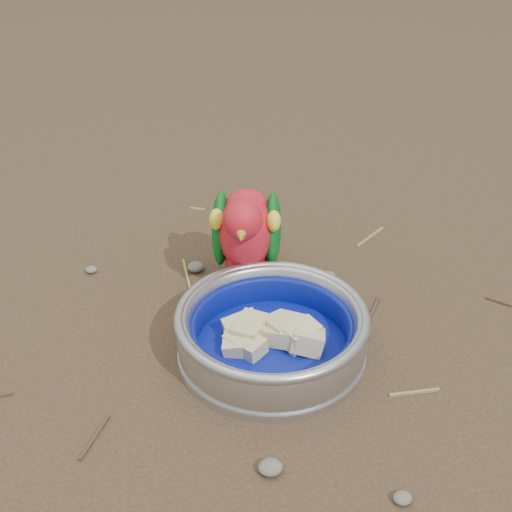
{
  "coord_description": "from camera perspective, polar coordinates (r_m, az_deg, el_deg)",
  "views": [
    {
      "loc": [
        0.0,
        -0.62,
        0.57
      ],
      "look_at": [
        0.1,
        0.14,
        0.08
      ],
      "focal_mm": 55.0,
      "sensor_mm": 36.0,
      "label": 1
    }
  ],
  "objects": [
    {
      "name": "lory_parrot",
      "position": [
        0.96,
        -0.75,
        1.12
      ],
      "size": [
        0.12,
        0.19,
        0.15
      ],
      "primitive_type": null,
      "rotation": [
        0.0,
        0.0,
        -3.33
      ],
      "color": "red",
      "rests_on": "ground"
    },
    {
      "name": "ground_debris",
      "position": [
        0.91,
        -7.28,
        -6.3
      ],
      "size": [
        0.9,
        0.8,
        0.01
      ],
      "primitive_type": null,
      "color": "olive",
      "rests_on": "ground"
    },
    {
      "name": "food_bowl",
      "position": [
        0.89,
        1.14,
        -6.94
      ],
      "size": [
        0.21,
        0.21,
        0.02
      ],
      "primitive_type": "cylinder",
      "color": "#B2B2BA",
      "rests_on": "ground"
    },
    {
      "name": "fruit_wedges",
      "position": [
        0.87,
        1.16,
        -5.78
      ],
      "size": [
        0.13,
        0.13,
        0.03
      ],
      "primitive_type": null,
      "color": "beige",
      "rests_on": "food_bowl"
    },
    {
      "name": "ground",
      "position": [
        0.85,
        -5.6,
        -10.09
      ],
      "size": [
        60.0,
        60.0,
        0.0
      ],
      "primitive_type": "plane",
      "color": "#473323"
    },
    {
      "name": "bowl_wall",
      "position": [
        0.87,
        1.16,
        -5.41
      ],
      "size": [
        0.21,
        0.21,
        0.04
      ],
      "primitive_type": null,
      "color": "#B2B2BA",
      "rests_on": "food_bowl"
    }
  ]
}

